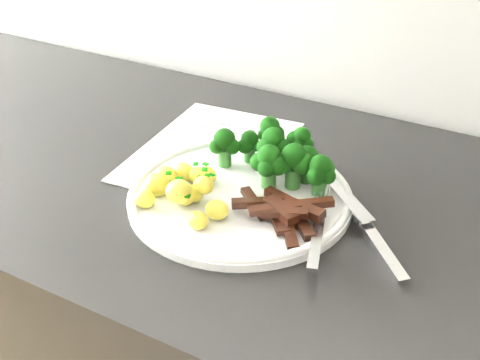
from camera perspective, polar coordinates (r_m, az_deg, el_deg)
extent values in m
cube|color=white|center=(0.89, -2.75, 2.82)|extent=(0.22, 0.29, 0.00)
cube|color=slate|center=(0.95, 0.27, 4.88)|extent=(0.13, 0.01, 0.00)
cube|color=slate|center=(0.93, -0.43, 4.42)|extent=(0.12, 0.01, 0.00)
cube|color=slate|center=(0.92, -1.16, 3.93)|extent=(0.12, 0.01, 0.00)
cube|color=slate|center=(0.90, -1.90, 3.44)|extent=(0.12, 0.01, 0.00)
cylinder|color=white|center=(0.77, 0.00, -1.57)|extent=(0.29, 0.29, 0.01)
torus|color=white|center=(0.77, 0.00, -1.19)|extent=(0.28, 0.28, 0.01)
cylinder|color=#2B6223|center=(0.80, 3.10, 2.05)|extent=(0.02, 0.02, 0.03)
sphere|color=black|center=(0.79, 3.90, 3.12)|extent=(0.02, 0.02, 0.02)
sphere|color=black|center=(0.80, 3.30, 3.69)|extent=(0.02, 0.02, 0.02)
sphere|color=black|center=(0.78, 2.50, 3.09)|extent=(0.03, 0.03, 0.03)
sphere|color=black|center=(0.79, 3.16, 3.90)|extent=(0.03, 0.03, 0.03)
cylinder|color=#2B6223|center=(0.79, 6.24, 0.62)|extent=(0.02, 0.02, 0.02)
sphere|color=black|center=(0.78, 7.09, 1.70)|extent=(0.02, 0.02, 0.02)
sphere|color=black|center=(0.79, 6.40, 2.19)|extent=(0.02, 0.02, 0.02)
sphere|color=black|center=(0.78, 5.78, 1.46)|extent=(0.02, 0.02, 0.02)
sphere|color=black|center=(0.78, 6.35, 2.29)|extent=(0.03, 0.03, 0.03)
cylinder|color=#2B6223|center=(0.83, 0.91, 2.43)|extent=(0.02, 0.02, 0.02)
sphere|color=black|center=(0.82, 1.53, 3.24)|extent=(0.02, 0.02, 0.02)
sphere|color=black|center=(0.84, 0.89, 3.71)|extent=(0.02, 0.02, 0.02)
sphere|color=black|center=(0.82, 0.49, 3.21)|extent=(0.02, 0.02, 0.02)
sphere|color=black|center=(0.82, 0.93, 3.86)|extent=(0.02, 0.02, 0.02)
cylinder|color=#2B6223|center=(0.82, 5.77, 2.67)|extent=(0.02, 0.02, 0.02)
sphere|color=black|center=(0.81, 6.39, 3.44)|extent=(0.02, 0.02, 0.02)
sphere|color=black|center=(0.83, 5.96, 3.94)|extent=(0.02, 0.02, 0.02)
sphere|color=black|center=(0.82, 5.18, 3.84)|extent=(0.02, 0.02, 0.02)
sphere|color=black|center=(0.81, 5.59, 3.34)|extent=(0.02, 0.02, 0.02)
sphere|color=black|center=(0.81, 5.86, 4.14)|extent=(0.02, 0.02, 0.02)
cylinder|color=#2B6223|center=(0.84, 2.79, 3.46)|extent=(0.02, 0.02, 0.02)
sphere|color=black|center=(0.83, 3.46, 4.39)|extent=(0.02, 0.02, 0.02)
sphere|color=black|center=(0.84, 2.91, 4.81)|extent=(0.02, 0.02, 0.02)
sphere|color=black|center=(0.82, 2.31, 4.26)|extent=(0.02, 0.02, 0.02)
sphere|color=black|center=(0.83, 2.83, 5.07)|extent=(0.03, 0.03, 0.03)
cylinder|color=#2B6223|center=(0.77, 7.47, -0.52)|extent=(0.02, 0.02, 0.02)
sphere|color=black|center=(0.75, 8.26, 0.36)|extent=(0.02, 0.02, 0.02)
sphere|color=black|center=(0.77, 8.04, 1.07)|extent=(0.02, 0.02, 0.02)
sphere|color=black|center=(0.76, 6.85, 0.92)|extent=(0.02, 0.02, 0.02)
sphere|color=black|center=(0.75, 7.21, 0.36)|extent=(0.02, 0.02, 0.02)
sphere|color=black|center=(0.75, 7.62, 1.30)|extent=(0.03, 0.03, 0.03)
cylinder|color=#2B6223|center=(0.82, -1.44, 2.16)|extent=(0.02, 0.02, 0.02)
sphere|color=black|center=(0.81, -0.73, 3.16)|extent=(0.02, 0.02, 0.02)
sphere|color=black|center=(0.82, -1.64, 3.74)|extent=(0.03, 0.03, 0.03)
sphere|color=black|center=(0.81, -2.21, 3.16)|extent=(0.02, 0.02, 0.02)
sphere|color=black|center=(0.81, -1.46, 3.88)|extent=(0.03, 0.03, 0.03)
cylinder|color=#2B6223|center=(0.78, 2.70, 0.28)|extent=(0.02, 0.02, 0.03)
sphere|color=black|center=(0.76, 3.56, 1.44)|extent=(0.03, 0.03, 0.03)
sphere|color=black|center=(0.78, 3.01, 2.04)|extent=(0.03, 0.03, 0.03)
sphere|color=black|center=(0.77, 1.86, 1.70)|extent=(0.02, 0.02, 0.02)
sphere|color=black|center=(0.76, 2.51, 1.12)|extent=(0.02, 0.02, 0.02)
sphere|color=black|center=(0.76, 2.76, 2.21)|extent=(0.03, 0.03, 0.03)
cylinder|color=#2B6223|center=(0.78, 5.00, 0.26)|extent=(0.02, 0.02, 0.03)
sphere|color=black|center=(0.76, 5.98, 1.52)|extent=(0.03, 0.03, 0.03)
sphere|color=black|center=(0.78, 5.10, 2.02)|extent=(0.02, 0.02, 0.02)
sphere|color=black|center=(0.76, 4.23, 1.36)|extent=(0.02, 0.02, 0.02)
sphere|color=black|center=(0.76, 5.11, 2.27)|extent=(0.03, 0.03, 0.03)
ellipsoid|color=#FFEF4D|center=(0.71, -3.98, -3.80)|extent=(0.03, 0.02, 0.02)
ellipsoid|color=#FFEF4D|center=(0.75, -5.13, -1.30)|extent=(0.03, 0.03, 0.03)
ellipsoid|color=#FFEF4D|center=(0.80, -5.35, 0.76)|extent=(0.03, 0.02, 0.03)
ellipsoid|color=#FFEF4D|center=(0.75, -8.94, -1.77)|extent=(0.03, 0.02, 0.02)
ellipsoid|color=#FFEF4D|center=(0.72, -2.20, -2.82)|extent=(0.03, 0.03, 0.02)
ellipsoid|color=#FFEF4D|center=(0.75, -4.72, -1.25)|extent=(0.03, 0.02, 0.02)
ellipsoid|color=#FFEF4D|center=(0.75, -5.20, -1.52)|extent=(0.03, 0.02, 0.02)
ellipsoid|color=#FFEF4D|center=(0.75, -4.40, -1.27)|extent=(0.03, 0.02, 0.02)
ellipsoid|color=#FFEF4D|center=(0.77, -7.81, -0.42)|extent=(0.03, 0.03, 0.03)
ellipsoid|color=#FFEF4D|center=(0.79, -3.20, 0.41)|extent=(0.03, 0.02, 0.02)
ellipsoid|color=#FFEF4D|center=(0.74, -3.45, -0.49)|extent=(0.03, 0.02, 0.02)
ellipsoid|color=#FFEF4D|center=(0.79, -4.00, 0.42)|extent=(0.03, 0.02, 0.02)
ellipsoid|color=#FFEF4D|center=(0.78, -6.98, 0.28)|extent=(0.03, 0.03, 0.03)
ellipsoid|color=#FFEF4D|center=(0.78, -7.12, -0.31)|extent=(0.03, 0.03, 0.02)
ellipsoid|color=#FFEF4D|center=(0.78, -7.76, -0.13)|extent=(0.03, 0.02, 0.02)
ellipsoid|color=#FFEF4D|center=(0.72, -5.76, -1.08)|extent=(0.03, 0.03, 0.03)
cube|color=#0A6403|center=(0.76, -3.27, 1.51)|extent=(0.01, 0.01, 0.00)
cube|color=#0A6403|center=(0.74, -5.78, 0.15)|extent=(0.01, 0.01, 0.00)
cube|color=#0A6403|center=(0.75, -3.36, 1.00)|extent=(0.01, 0.01, 0.00)
cube|color=#0A6403|center=(0.74, -6.34, -0.14)|extent=(0.01, 0.01, 0.00)
cube|color=#0A6403|center=(0.74, -3.80, 0.25)|extent=(0.01, 0.01, 0.00)
cube|color=#0A6403|center=(0.75, -6.73, 0.66)|extent=(0.01, 0.01, 0.00)
cube|color=#0A6403|center=(0.73, -5.63, 0.08)|extent=(0.01, 0.01, 0.00)
cube|color=#0A6403|center=(0.73, -5.72, 0.04)|extent=(0.01, 0.01, 0.00)
cube|color=#0A6403|center=(0.72, -5.85, -1.37)|extent=(0.01, 0.01, 0.00)
cube|color=#0A6403|center=(0.71, -4.96, -1.51)|extent=(0.01, 0.01, 0.00)
cube|color=#0A6403|center=(0.76, -3.08, 0.44)|extent=(0.01, 0.01, 0.00)
cube|color=#0A6403|center=(0.77, -4.19, 1.52)|extent=(0.01, 0.01, 0.00)
cube|color=#0A6403|center=(0.76, -2.66, 0.49)|extent=(0.01, 0.01, 0.00)
cube|color=#0A6403|center=(0.74, -5.67, -0.53)|extent=(0.01, 0.01, 0.00)
cube|color=black|center=(0.75, 4.21, -1.85)|extent=(0.06, 0.02, 0.01)
cube|color=black|center=(0.69, 4.72, -5.13)|extent=(0.04, 0.05, 0.01)
cube|color=black|center=(0.74, 1.38, -2.19)|extent=(0.06, 0.05, 0.01)
cube|color=black|center=(0.72, 3.81, -3.46)|extent=(0.06, 0.02, 0.02)
cube|color=black|center=(0.72, 3.61, -3.66)|extent=(0.05, 0.06, 0.01)
cube|color=black|center=(0.71, 5.93, -4.21)|extent=(0.05, 0.05, 0.01)
cube|color=black|center=(0.71, 4.14, -3.07)|extent=(0.06, 0.03, 0.01)
cube|color=black|center=(0.73, 1.59, -2.15)|extent=(0.06, 0.05, 0.01)
cube|color=black|center=(0.72, 5.99, -2.75)|extent=(0.06, 0.03, 0.02)
cube|color=black|center=(0.72, 3.29, -2.67)|extent=(0.06, 0.05, 0.01)
cube|color=black|center=(0.71, 3.90, -2.81)|extent=(0.05, 0.04, 0.01)
cube|color=black|center=(0.73, 6.22, -2.30)|extent=(0.06, 0.05, 0.01)
cube|color=silver|center=(0.68, 7.21, -5.64)|extent=(0.05, 0.12, 0.02)
cube|color=silver|center=(0.74, 7.72, -1.93)|extent=(0.03, 0.03, 0.01)
cylinder|color=silver|center=(0.76, 8.38, -0.90)|extent=(0.01, 0.04, 0.00)
cylinder|color=silver|center=(0.76, 8.04, -0.87)|extent=(0.01, 0.04, 0.00)
cylinder|color=silver|center=(0.76, 7.71, -0.83)|extent=(0.01, 0.04, 0.00)
cylinder|color=silver|center=(0.76, 7.37, -0.80)|extent=(0.01, 0.04, 0.00)
cube|color=silver|center=(0.76, 10.11, -1.68)|extent=(0.10, 0.10, 0.01)
cube|color=silver|center=(0.70, 13.32, -6.63)|extent=(0.08, 0.08, 0.02)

